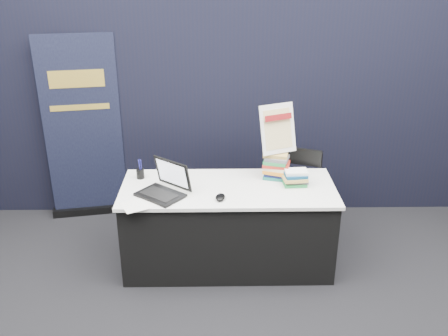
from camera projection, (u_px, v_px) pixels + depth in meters
floor at (229, 302)px, 3.98m from camera, size 8.00×8.00×0.00m
wall_back at (222, 14)px, 6.94m from camera, size 8.00×0.02×3.50m
drape_partition at (226, 100)px, 4.96m from camera, size 6.00×0.08×2.40m
display_table at (228, 226)px, 4.33m from camera, size 1.80×0.75×0.75m
laptop at (160, 186)px, 4.05m from camera, size 0.44×0.48×0.27m
mouse at (220, 197)px, 3.97m from camera, size 0.10×0.13×0.04m
brochure_left at (141, 204)px, 3.90m from camera, size 0.34×0.31×0.00m
brochure_mid at (157, 200)px, 3.97m from camera, size 0.28×0.20×0.00m
brochure_right at (172, 192)px, 4.10m from camera, size 0.37×0.29×0.00m
pen_cup at (140, 174)px, 4.33m from camera, size 0.07×0.07×0.09m
book_stack_tall at (277, 165)px, 4.31m from camera, size 0.25×0.22×0.23m
book_stack_short at (296, 178)px, 4.20m from camera, size 0.19×0.15×0.13m
info_sign at (278, 129)px, 4.21m from camera, size 0.34×0.23×0.43m
pullup_banner at (84, 140)px, 5.00m from camera, size 0.80×0.24×1.87m
stacking_chair at (301, 195)px, 4.58m from camera, size 0.53×0.54×0.91m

